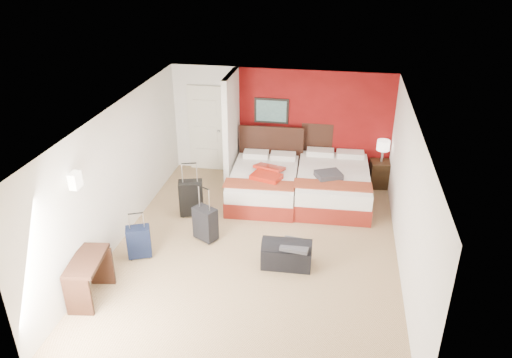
% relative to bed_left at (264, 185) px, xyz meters
% --- Properties ---
extents(ground, '(6.50, 6.50, 0.00)m').
position_rel_bed_left_xyz_m(ground, '(0.17, -1.95, -0.30)').
color(ground, tan).
rests_on(ground, ground).
extents(room_walls, '(5.02, 6.52, 2.50)m').
position_rel_bed_left_xyz_m(room_walls, '(-1.24, -0.53, 0.96)').
color(room_walls, white).
rests_on(room_walls, ground).
extents(red_accent_panel, '(3.50, 0.04, 2.50)m').
position_rel_bed_left_xyz_m(red_accent_panel, '(0.92, 1.28, 0.95)').
color(red_accent_panel, maroon).
rests_on(red_accent_panel, ground).
extents(partition_wall, '(0.12, 1.20, 2.50)m').
position_rel_bed_left_xyz_m(partition_wall, '(-0.83, 0.66, 0.95)').
color(partition_wall, silver).
rests_on(partition_wall, ground).
extents(entry_door, '(0.82, 0.06, 2.05)m').
position_rel_bed_left_xyz_m(entry_door, '(-1.58, 1.25, 0.73)').
color(entry_door, silver).
rests_on(entry_door, ground).
extents(bed_left, '(1.49, 2.06, 0.60)m').
position_rel_bed_left_xyz_m(bed_left, '(0.00, 0.00, 0.00)').
color(bed_left, white).
rests_on(bed_left, ground).
extents(bed_right, '(1.58, 2.21, 0.65)m').
position_rel_bed_left_xyz_m(bed_right, '(1.45, 0.18, 0.03)').
color(bed_right, white).
rests_on(bed_right, ground).
extents(red_suitcase_open, '(0.81, 0.96, 0.10)m').
position_rel_bed_left_xyz_m(red_suitcase_open, '(0.10, -0.10, 0.35)').
color(red_suitcase_open, '#AF1E0F').
rests_on(red_suitcase_open, bed_left).
extents(jacket_bundle, '(0.62, 0.57, 0.12)m').
position_rel_bed_left_xyz_m(jacket_bundle, '(1.35, -0.12, 0.41)').
color(jacket_bundle, '#3B3B40').
rests_on(jacket_bundle, bed_right).
extents(nightstand, '(0.47, 0.47, 0.60)m').
position_rel_bed_left_xyz_m(nightstand, '(2.47, 1.00, 0.00)').
color(nightstand, black).
rests_on(nightstand, ground).
extents(table_lamp, '(0.32, 0.32, 0.50)m').
position_rel_bed_left_xyz_m(table_lamp, '(2.47, 1.00, 0.55)').
color(table_lamp, white).
rests_on(table_lamp, nightstand).
extents(suitcase_black, '(0.53, 0.41, 0.71)m').
position_rel_bed_left_xyz_m(suitcase_black, '(-1.31, -0.97, 0.06)').
color(suitcase_black, black).
rests_on(suitcase_black, ground).
extents(suitcase_charcoal, '(0.50, 0.43, 0.62)m').
position_rel_bed_left_xyz_m(suitcase_charcoal, '(-0.80, -1.80, 0.01)').
color(suitcase_charcoal, black).
rests_on(suitcase_charcoal, ground).
extents(suitcase_navy, '(0.47, 0.38, 0.56)m').
position_rel_bed_left_xyz_m(suitcase_navy, '(-1.79, -2.54, -0.02)').
color(suitcase_navy, black).
rests_on(suitcase_navy, ground).
extents(duffel_bag, '(0.85, 0.47, 0.43)m').
position_rel_bed_left_xyz_m(duffel_bag, '(0.77, -2.35, -0.09)').
color(duffel_bag, black).
rests_on(duffel_bag, ground).
extents(jacket_draped, '(0.51, 0.45, 0.06)m').
position_rel_bed_left_xyz_m(jacket_draped, '(0.92, -2.40, 0.16)').
color(jacket_draped, '#3B3B41').
rests_on(jacket_draped, duffel_bag).
extents(desk, '(0.56, 0.94, 0.74)m').
position_rel_bed_left_xyz_m(desk, '(-2.09, -3.73, 0.07)').
color(desk, black).
rests_on(desk, ground).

